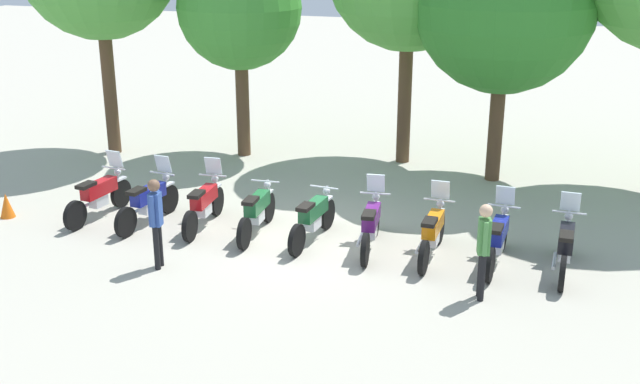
{
  "coord_description": "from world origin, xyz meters",
  "views": [
    {
      "loc": [
        4.56,
        -13.61,
        6.0
      ],
      "look_at": [
        0.0,
        0.5,
        0.9
      ],
      "focal_mm": 43.14,
      "sensor_mm": 36.0,
      "label": 1
    }
  ],
  "objects_px": {
    "motorcycle_8": "(565,246)",
    "person_1": "(156,217)",
    "tree_3": "(505,3)",
    "motorcycle_3": "(257,211)",
    "motorcycle_0": "(99,195)",
    "motorcycle_2": "(204,204)",
    "motorcycle_4": "(313,218)",
    "motorcycle_7": "(498,238)",
    "traffic_cone": "(7,205)",
    "person_0": "(484,244)",
    "tree_1": "(240,8)",
    "motorcycle_5": "(371,224)",
    "motorcycle_1": "(148,201)",
    "motorcycle_6": "(433,232)"
  },
  "relations": [
    {
      "from": "motorcycle_7",
      "to": "traffic_cone",
      "type": "relative_size",
      "value": 3.99
    },
    {
      "from": "motorcycle_3",
      "to": "tree_3",
      "type": "distance_m",
      "value": 7.74
    },
    {
      "from": "motorcycle_7",
      "to": "tree_1",
      "type": "distance_m",
      "value": 9.83
    },
    {
      "from": "motorcycle_3",
      "to": "motorcycle_4",
      "type": "bearing_deg",
      "value": -93.69
    },
    {
      "from": "traffic_cone",
      "to": "person_0",
      "type": "bearing_deg",
      "value": -4.25
    },
    {
      "from": "person_0",
      "to": "tree_3",
      "type": "xyz_separation_m",
      "value": [
        -0.5,
        6.76,
        3.33
      ]
    },
    {
      "from": "motorcycle_0",
      "to": "motorcycle_1",
      "type": "relative_size",
      "value": 1.0
    },
    {
      "from": "motorcycle_0",
      "to": "person_1",
      "type": "height_order",
      "value": "person_1"
    },
    {
      "from": "motorcycle_8",
      "to": "tree_3",
      "type": "bearing_deg",
      "value": 20.59
    },
    {
      "from": "person_1",
      "to": "traffic_cone",
      "type": "bearing_deg",
      "value": 153.81
    },
    {
      "from": "motorcycle_0",
      "to": "motorcycle_7",
      "type": "height_order",
      "value": "same"
    },
    {
      "from": "motorcycle_0",
      "to": "tree_1",
      "type": "distance_m",
      "value": 6.61
    },
    {
      "from": "motorcycle_2",
      "to": "motorcycle_5",
      "type": "relative_size",
      "value": 1.0
    },
    {
      "from": "person_1",
      "to": "tree_3",
      "type": "relative_size",
      "value": 0.27
    },
    {
      "from": "motorcycle_5",
      "to": "motorcycle_8",
      "type": "bearing_deg",
      "value": -96.08
    },
    {
      "from": "motorcycle_8",
      "to": "person_1",
      "type": "relative_size",
      "value": 1.27
    },
    {
      "from": "motorcycle_1",
      "to": "person_1",
      "type": "height_order",
      "value": "person_1"
    },
    {
      "from": "motorcycle_1",
      "to": "tree_1",
      "type": "bearing_deg",
      "value": 7.32
    },
    {
      "from": "person_0",
      "to": "person_1",
      "type": "distance_m",
      "value": 5.87
    },
    {
      "from": "motorcycle_3",
      "to": "motorcycle_6",
      "type": "bearing_deg",
      "value": -94.36
    },
    {
      "from": "person_0",
      "to": "tree_1",
      "type": "distance_m",
      "value": 10.52
    },
    {
      "from": "motorcycle_0",
      "to": "motorcycle_6",
      "type": "height_order",
      "value": "same"
    },
    {
      "from": "motorcycle_3",
      "to": "traffic_cone",
      "type": "relative_size",
      "value": 3.99
    },
    {
      "from": "motorcycle_1",
      "to": "traffic_cone",
      "type": "relative_size",
      "value": 3.98
    },
    {
      "from": "person_0",
      "to": "traffic_cone",
      "type": "bearing_deg",
      "value": -16.99
    },
    {
      "from": "motorcycle_2",
      "to": "motorcycle_4",
      "type": "height_order",
      "value": "motorcycle_2"
    },
    {
      "from": "tree_1",
      "to": "motorcycle_4",
      "type": "bearing_deg",
      "value": -54.58
    },
    {
      "from": "motorcycle_2",
      "to": "traffic_cone",
      "type": "distance_m",
      "value": 4.45
    },
    {
      "from": "motorcycle_3",
      "to": "motorcycle_0",
      "type": "bearing_deg",
      "value": 88.82
    },
    {
      "from": "motorcycle_5",
      "to": "motorcycle_6",
      "type": "bearing_deg",
      "value": -97.52
    },
    {
      "from": "tree_3",
      "to": "motorcycle_4",
      "type": "bearing_deg",
      "value": -120.04
    },
    {
      "from": "motorcycle_2",
      "to": "person_1",
      "type": "height_order",
      "value": "person_1"
    },
    {
      "from": "person_1",
      "to": "motorcycle_6",
      "type": "bearing_deg",
      "value": 13.7
    },
    {
      "from": "motorcycle_7",
      "to": "motorcycle_8",
      "type": "distance_m",
      "value": 1.21
    },
    {
      "from": "motorcycle_1",
      "to": "person_1",
      "type": "bearing_deg",
      "value": -140.58
    },
    {
      "from": "motorcycle_4",
      "to": "motorcycle_6",
      "type": "height_order",
      "value": "motorcycle_6"
    },
    {
      "from": "motorcycle_5",
      "to": "motorcycle_8",
      "type": "relative_size",
      "value": 1.0
    },
    {
      "from": "motorcycle_2",
      "to": "tree_1",
      "type": "distance_m",
      "value": 6.52
    },
    {
      "from": "motorcycle_6",
      "to": "motorcycle_2",
      "type": "bearing_deg",
      "value": 90.06
    },
    {
      "from": "motorcycle_0",
      "to": "tree_3",
      "type": "height_order",
      "value": "tree_3"
    },
    {
      "from": "motorcycle_3",
      "to": "motorcycle_6",
      "type": "height_order",
      "value": "motorcycle_6"
    },
    {
      "from": "tree_3",
      "to": "person_0",
      "type": "bearing_deg",
      "value": -85.77
    },
    {
      "from": "motorcycle_4",
      "to": "tree_1",
      "type": "xyz_separation_m",
      "value": [
        -3.82,
        5.37,
        3.51
      ]
    },
    {
      "from": "motorcycle_1",
      "to": "motorcycle_8",
      "type": "xyz_separation_m",
      "value": [
        8.48,
        0.18,
        0.0
      ]
    },
    {
      "from": "motorcycle_0",
      "to": "motorcycle_5",
      "type": "height_order",
      "value": "same"
    },
    {
      "from": "person_0",
      "to": "tree_1",
      "type": "height_order",
      "value": "tree_1"
    },
    {
      "from": "motorcycle_2",
      "to": "motorcycle_7",
      "type": "bearing_deg",
      "value": -95.19
    },
    {
      "from": "tree_3",
      "to": "traffic_cone",
      "type": "distance_m",
      "value": 12.2
    },
    {
      "from": "motorcycle_2",
      "to": "motorcycle_3",
      "type": "relative_size",
      "value": 1.0
    },
    {
      "from": "motorcycle_5",
      "to": "person_0",
      "type": "height_order",
      "value": "person_0"
    }
  ]
}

